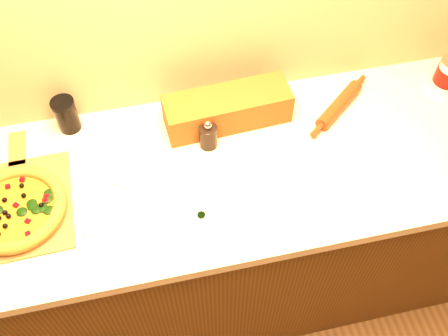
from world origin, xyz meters
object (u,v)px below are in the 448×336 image
Objects in this scene: pizza_peel at (18,203)px; rolling_pin at (339,105)px; pepper_grinder at (208,136)px; pizza at (15,209)px; dark_jar at (66,115)px.

rolling_pin is (1.08, 0.16, 0.02)m from pizza_peel.
pepper_grinder is at bearing 7.90° from pizza_peel.
pizza_peel is at bearing 90.75° from pizza.
dark_jar reaches higher than rolling_pin.
pizza_peel is 0.04m from pizza.
pizza is 0.63m from pepper_grinder.
rolling_pin is (1.08, 0.19, -0.00)m from pizza.
pepper_grinder is (0.61, 0.14, 0.02)m from pizza.
rolling_pin is at bearing -7.40° from dark_jar.
pizza_peel is 3.94× the size of dark_jar.
dark_jar is at bearing 56.99° from pizza_peel.
pizza is (0.00, -0.03, 0.02)m from pizza_peel.
pizza reaches higher than rolling_pin.
pizza_peel is 1.75× the size of rolling_pin.
dark_jar is (-0.44, 0.18, 0.02)m from pepper_grinder.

